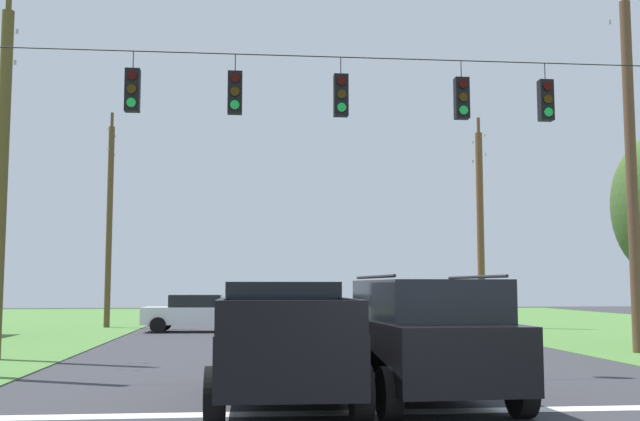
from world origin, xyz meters
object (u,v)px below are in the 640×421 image
object	(u,v)px
suv_black	(424,337)
utility_pole_mid_right	(631,168)
distant_car_crossing_white	(196,313)
utility_pole_far_right	(480,224)
overhead_signal_span	(346,175)
pickup_truck	(283,343)
utility_pole_far_left	(109,219)
utility_pole_mid_left	(2,173)

from	to	relation	value
suv_black	utility_pole_mid_right	bearing A→B (deg)	45.65
distant_car_crossing_white	utility_pole_far_right	bearing A→B (deg)	7.28
suv_black	utility_pole_far_right	size ratio (longest dim) A/B	0.51
utility_pole_mid_right	overhead_signal_span	bearing A→B (deg)	-155.77
overhead_signal_span	pickup_truck	bearing A→B (deg)	-111.20
suv_black	distant_car_crossing_white	world-z (taller)	suv_black
distant_car_crossing_white	utility_pole_mid_right	world-z (taller)	utility_pole_mid_right
utility_pole_far_left	overhead_signal_span	bearing A→B (deg)	-65.92
distant_car_crossing_white	utility_pole_mid_right	bearing A→B (deg)	-41.69
utility_pole_mid_left	overhead_signal_span	bearing A→B (deg)	-23.31
overhead_signal_span	utility_pole_far_left	bearing A→B (deg)	114.08
overhead_signal_span	utility_pole_far_left	xyz separation A→B (m)	(-8.39, 18.78, 0.58)
utility_pole_mid_left	utility_pole_far_left	world-z (taller)	utility_pole_far_left
pickup_truck	utility_pole_mid_left	size ratio (longest dim) A/B	0.55
utility_pole_far_right	utility_pole_mid_left	bearing A→B (deg)	-141.67
distant_car_crossing_white	utility_pole_far_right	size ratio (longest dim) A/B	0.45
pickup_truck	suv_black	bearing A→B (deg)	-4.43
pickup_truck	utility_pole_mid_left	distance (m)	11.10
utility_pole_far_right	overhead_signal_span	bearing A→B (deg)	-116.27
suv_black	utility_pole_far_right	world-z (taller)	utility_pole_far_right
overhead_signal_span	suv_black	world-z (taller)	overhead_signal_span
pickup_truck	utility_pole_far_right	distance (m)	23.73
pickup_truck	utility_pole_far_right	size ratio (longest dim) A/B	0.56
suv_black	utility_pole_far_left	size ratio (longest dim) A/B	0.50
suv_black	utility_pole_far_right	xyz separation A→B (m)	(7.72, 21.36, 3.64)
suv_black	utility_pole_far_right	bearing A→B (deg)	70.13
suv_black	utility_pole_mid_left	xyz separation A→B (m)	(-9.23, 7.96, 3.74)
utility_pole_far_right	utility_pole_mid_left	size ratio (longest dim) A/B	0.99
overhead_signal_span	suv_black	distance (m)	5.44
overhead_signal_span	suv_black	size ratio (longest dim) A/B	3.29
overhead_signal_span	utility_pole_mid_right	xyz separation A→B (m)	(8.74, 3.93, 0.90)
suv_black	distant_car_crossing_white	xyz separation A→B (m)	(-4.92, 19.75, -0.27)
suv_black	utility_pole_far_right	distance (m)	23.01
overhead_signal_span	utility_pole_far_left	world-z (taller)	utility_pole_far_left
distant_car_crossing_white	utility_pole_far_right	distance (m)	13.33
pickup_truck	distant_car_crossing_white	bearing A→B (deg)	97.62
utility_pole_far_left	suv_black	bearing A→B (deg)	-68.47
overhead_signal_span	utility_pole_mid_left	distance (m)	9.30
overhead_signal_span	pickup_truck	xyz separation A→B (m)	(-1.59, -4.10, -3.37)
utility_pole_mid_left	pickup_truck	bearing A→B (deg)	-48.28
pickup_truck	distant_car_crossing_white	distance (m)	19.75
suv_black	utility_pole_mid_left	size ratio (longest dim) A/B	0.50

